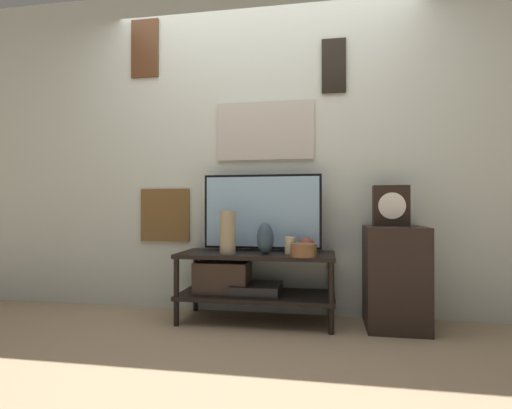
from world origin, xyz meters
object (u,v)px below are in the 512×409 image
object	(u,v)px
vase_tall_ceramic	(228,232)
candle_jar	(290,245)
television	(262,212)
vase_round_glass	(307,245)
vase_wide_bowl	(303,250)
vase_urn_stoneware	(265,238)
mantel_clock	(391,206)

from	to	relation	value
vase_tall_ceramic	candle_jar	size ratio (longest dim) A/B	2.52
television	vase_round_glass	distance (m)	0.44
vase_wide_bowl	television	bearing A→B (deg)	139.69
vase_urn_stoneware	mantel_clock	size ratio (longest dim) A/B	0.77
mantel_clock	vase_urn_stoneware	bearing A→B (deg)	-170.56
candle_jar	mantel_clock	xyz separation A→B (m)	(0.72, 0.10, 0.29)
candle_jar	vase_round_glass	bearing A→B (deg)	20.57
vase_urn_stoneware	vase_round_glass	world-z (taller)	vase_urn_stoneware
vase_wide_bowl	mantel_clock	world-z (taller)	mantel_clock
vase_tall_ceramic	mantel_clock	size ratio (longest dim) A/B	1.07
vase_urn_stoneware	candle_jar	bearing A→B (deg)	16.28
vase_round_glass	vase_wide_bowl	world-z (taller)	vase_round_glass
vase_tall_ceramic	vase_round_glass	bearing A→B (deg)	11.39
vase_urn_stoneware	mantel_clock	world-z (taller)	mantel_clock
television	vase_round_glass	bearing A→B (deg)	-15.78
television	vase_wide_bowl	size ratio (longest dim) A/B	5.10
vase_round_glass	vase_wide_bowl	size ratio (longest dim) A/B	0.66
vase_tall_ceramic	candle_jar	xyz separation A→B (m)	(0.45, 0.07, -0.09)
vase_tall_ceramic	vase_round_glass	world-z (taller)	vase_tall_ceramic
vase_tall_ceramic	vase_wide_bowl	distance (m)	0.57
vase_round_glass	mantel_clock	size ratio (longest dim) A/B	0.40
vase_round_glass	mantel_clock	world-z (taller)	mantel_clock
vase_round_glass	candle_jar	xyz separation A→B (m)	(-0.12, -0.04, 0.00)
vase_tall_ceramic	vase_wide_bowl	size ratio (longest dim) A/B	1.75
television	vase_urn_stoneware	size ratio (longest dim) A/B	4.02
television	vase_round_glass	world-z (taller)	television
vase_round_glass	candle_jar	world-z (taller)	candle_jar
vase_urn_stoneware	vase_wide_bowl	world-z (taller)	vase_urn_stoneware
vase_wide_bowl	candle_jar	size ratio (longest dim) A/B	1.44
mantel_clock	vase_wide_bowl	bearing A→B (deg)	-158.85
vase_tall_ceramic	vase_round_glass	distance (m)	0.59
television	mantel_clock	bearing A→B (deg)	-2.77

